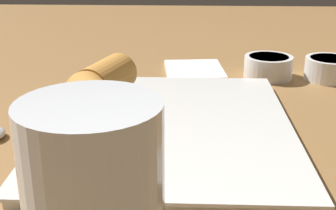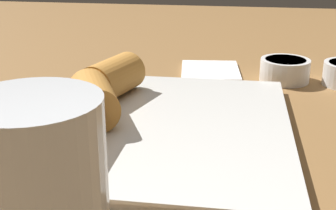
# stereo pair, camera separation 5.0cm
# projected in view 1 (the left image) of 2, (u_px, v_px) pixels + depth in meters

# --- Properties ---
(table_surface) EXTENTS (1.80, 1.40, 0.02)m
(table_surface) POSITION_uv_depth(u_px,v_px,m) (184.00, 137.00, 0.52)
(table_surface) COLOR olive
(table_surface) RESTS_ON ground
(serving_plate) EXTENTS (0.32, 0.26, 0.01)m
(serving_plate) POSITION_uv_depth(u_px,v_px,m) (168.00, 128.00, 0.50)
(serving_plate) COLOR silver
(serving_plate) RESTS_ON table_surface
(roll_front_left) EXTENTS (0.09, 0.07, 0.05)m
(roll_front_left) POSITION_uv_depth(u_px,v_px,m) (91.00, 101.00, 0.49)
(roll_front_left) COLOR #C68438
(roll_front_left) RESTS_ON serving_plate
(roll_front_right) EXTENTS (0.09, 0.07, 0.05)m
(roll_front_right) POSITION_uv_depth(u_px,v_px,m) (107.00, 78.00, 0.57)
(roll_front_right) COLOR #C68438
(roll_front_right) RESTS_ON serving_plate
(roll_back_left) EXTENTS (0.09, 0.05, 0.05)m
(roll_back_left) POSITION_uv_depth(u_px,v_px,m) (76.00, 130.00, 0.42)
(roll_back_left) COLOR #C68438
(roll_back_left) RESTS_ON serving_plate
(dipping_bowl_near) EXTENTS (0.07, 0.07, 0.03)m
(dipping_bowl_near) POSITION_uv_depth(u_px,v_px,m) (268.00, 66.00, 0.69)
(dipping_bowl_near) COLOR white
(dipping_bowl_near) RESTS_ON table_surface
(dipping_bowl_far) EXTENTS (0.07, 0.07, 0.03)m
(dipping_bowl_far) POSITION_uv_depth(u_px,v_px,m) (329.00, 68.00, 0.68)
(dipping_bowl_far) COLOR white
(dipping_bowl_far) RESTS_ON table_surface
(napkin) EXTENTS (0.11, 0.10, 0.01)m
(napkin) POSITION_uv_depth(u_px,v_px,m) (194.00, 70.00, 0.73)
(napkin) COLOR white
(napkin) RESTS_ON table_surface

